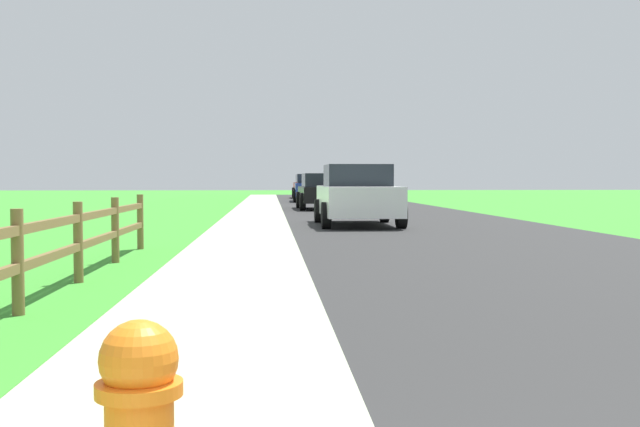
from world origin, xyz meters
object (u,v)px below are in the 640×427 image
(parked_car_red, at_px, (309,186))
(parked_car_blue, at_px, (311,188))
(parked_suv_white, at_px, (357,196))
(parked_car_black, at_px, (324,191))

(parked_car_red, bearing_deg, parked_car_blue, -92.00)
(parked_suv_white, bearing_deg, parked_car_red, 89.55)
(parked_suv_white, distance_m, parked_car_black, 10.91)
(parked_suv_white, bearing_deg, parked_car_black, 90.55)
(parked_car_blue, bearing_deg, parked_suv_white, -89.90)
(parked_car_black, relative_size, parked_car_red, 1.00)
(parked_suv_white, bearing_deg, parked_car_blue, 90.10)
(parked_car_blue, bearing_deg, parked_car_black, -90.35)
(parked_suv_white, xyz_separation_m, parked_car_red, (0.23, 29.33, -0.01))
(parked_car_blue, relative_size, parked_car_red, 1.08)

